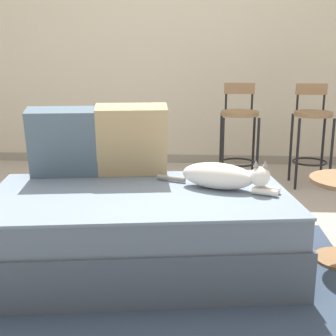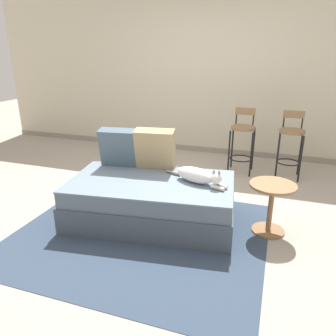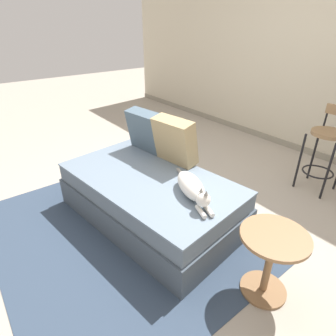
% 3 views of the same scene
% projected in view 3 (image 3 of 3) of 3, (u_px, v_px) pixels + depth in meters
% --- Properties ---
extents(ground_plane, '(16.00, 16.00, 0.00)m').
position_uv_depth(ground_plane, '(182.00, 202.00, 2.96)').
color(ground_plane, '#A89E8E').
rests_on(ground_plane, ground).
extents(wall_back_panel, '(8.00, 0.10, 2.60)m').
position_uv_depth(wall_back_panel, '(319.00, 55.00, 3.56)').
color(wall_back_panel, beige).
rests_on(wall_back_panel, ground).
extents(wall_baseboard_trim, '(8.00, 0.02, 0.09)m').
position_uv_depth(wall_baseboard_trim, '(296.00, 147.00, 4.12)').
color(wall_baseboard_trim, gray).
rests_on(wall_baseboard_trim, ground).
extents(area_rug, '(2.39, 2.05, 0.01)m').
position_uv_depth(area_rug, '(124.00, 229.00, 2.58)').
color(area_rug, '#334256').
rests_on(area_rug, ground).
extents(couch, '(1.80, 1.16, 0.45)m').
position_uv_depth(couch, '(150.00, 197.00, 2.64)').
color(couch, '#44505B').
rests_on(couch, ground).
extents(throw_pillow_corner, '(0.44, 0.27, 0.44)m').
position_uv_depth(throw_pillow_corner, '(146.00, 131.00, 2.95)').
color(throw_pillow_corner, '#4C6070').
rests_on(throw_pillow_corner, couch).
extents(throw_pillow_middle, '(0.46, 0.29, 0.45)m').
position_uv_depth(throw_pillow_middle, '(175.00, 141.00, 2.69)').
color(throw_pillow_middle, tan).
rests_on(throw_pillow_middle, couch).
extents(cat, '(0.71, 0.34, 0.19)m').
position_uv_depth(cat, '(192.00, 187.00, 2.23)').
color(cat, white).
rests_on(cat, couch).
extents(bar_stool_near_window, '(0.34, 0.34, 0.93)m').
position_uv_depth(bar_stool_near_window, '(326.00, 144.00, 2.97)').
color(bar_stool_near_window, black).
rests_on(bar_stool_near_window, ground).
extents(side_table, '(0.44, 0.44, 0.51)m').
position_uv_depth(side_table, '(271.00, 256.00, 1.84)').
color(side_table, olive).
rests_on(side_table, ground).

